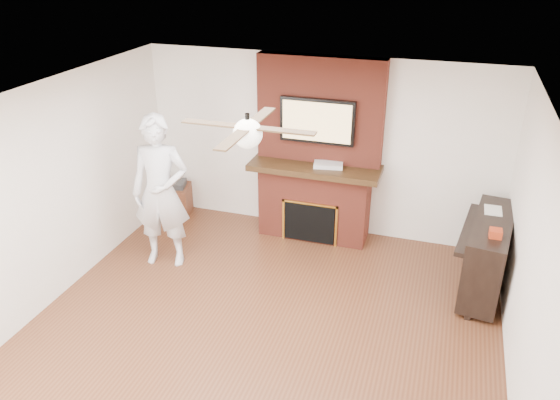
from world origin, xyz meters
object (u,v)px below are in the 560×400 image
(person, at_px, (161,192))
(side_table, at_px, (175,198))
(fireplace, at_px, (316,168))
(piano, at_px, (487,253))

(person, relative_size, side_table, 3.50)
(fireplace, xyz_separation_m, side_table, (-2.20, -0.07, -0.75))
(person, xyz_separation_m, piano, (3.93, 0.58, -0.49))
(fireplace, xyz_separation_m, person, (-1.65, -1.34, -0.00))
(piano, bearing_deg, fireplace, 169.18)
(side_table, distance_m, piano, 4.53)
(side_table, bearing_deg, person, -81.13)
(fireplace, relative_size, person, 1.26)
(fireplace, height_order, piano, fireplace)
(person, bearing_deg, side_table, 100.73)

